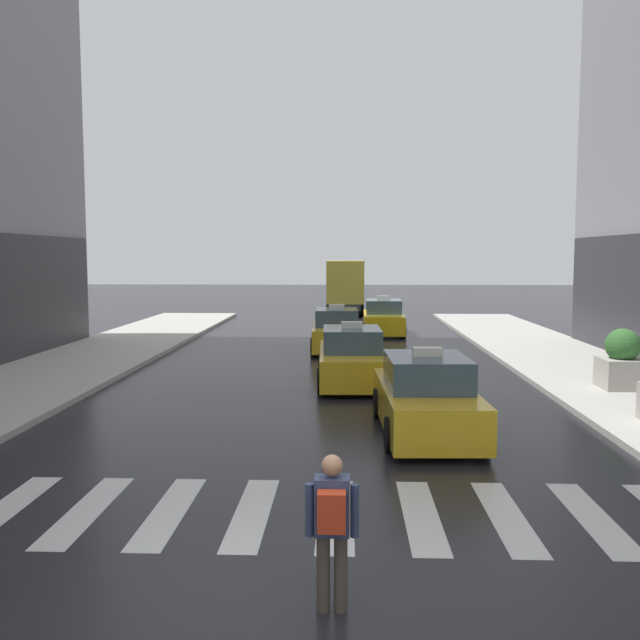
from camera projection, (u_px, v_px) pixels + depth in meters
ground_plane at (271, 627)px, 6.75m from camera, size 160.00×160.00×0.00m
crosswalk_markings at (294, 513)px, 9.73m from camera, size 11.30×2.80×0.01m
taxi_lead at (426, 399)px, 14.04m from camera, size 2.05×4.60×1.80m
taxi_second at (352, 359)px, 19.45m from camera, size 2.03×4.59×1.80m
taxi_third at (337, 332)px, 26.39m from camera, size 1.99×4.57×1.80m
taxi_fourth at (383, 319)px, 31.85m from camera, size 1.98×4.56×1.80m
box_truck at (345, 285)px, 42.71m from camera, size 2.35×7.57×3.35m
pedestrian_with_backpack at (332, 521)px, 6.93m from camera, size 0.55×0.43×1.65m
planter_mid_block at (622, 361)px, 18.05m from camera, size 1.10×1.10×1.60m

